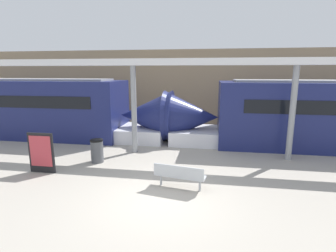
% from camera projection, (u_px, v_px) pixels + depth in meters
% --- Properties ---
extents(ground_plane, '(60.00, 60.00, 0.00)m').
position_uv_depth(ground_plane, '(159.00, 198.00, 7.55)').
color(ground_plane, '#A8A093').
extents(station_wall, '(56.00, 0.20, 5.00)m').
position_uv_depth(station_wall, '(190.00, 88.00, 17.47)').
color(station_wall, '#9E8460').
rests_on(station_wall, ground_plane).
extents(train_right, '(16.05, 2.93, 3.20)m').
position_uv_depth(train_right, '(30.00, 109.00, 14.78)').
color(train_right, navy).
rests_on(train_right, ground_plane).
extents(bench_near, '(1.64, 0.73, 0.79)m').
position_uv_depth(bench_near, '(179.00, 174.00, 8.07)').
color(bench_near, '#ADB2B7').
rests_on(bench_near, ground_plane).
extents(trash_bin, '(0.51, 0.51, 0.93)m').
position_uv_depth(trash_bin, '(97.00, 151.00, 10.48)').
color(trash_bin, '#4C4F54').
rests_on(trash_bin, ground_plane).
extents(poster_board, '(0.97, 0.07, 1.47)m').
position_uv_depth(poster_board, '(41.00, 153.00, 9.35)').
color(poster_board, black).
rests_on(poster_board, ground_plane).
extents(support_column_near, '(0.24, 0.24, 3.83)m').
position_uv_depth(support_column_near, '(134.00, 110.00, 11.52)').
color(support_column_near, gray).
rests_on(support_column_near, ground_plane).
extents(support_column_far, '(0.24, 0.24, 3.83)m').
position_uv_depth(support_column_far, '(292.00, 114.00, 10.49)').
color(support_column_far, gray).
rests_on(support_column_far, ground_plane).
extents(canopy_beam, '(28.00, 0.60, 0.28)m').
position_uv_depth(canopy_beam, '(133.00, 62.00, 11.10)').
color(canopy_beam, silver).
rests_on(canopy_beam, support_column_near).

